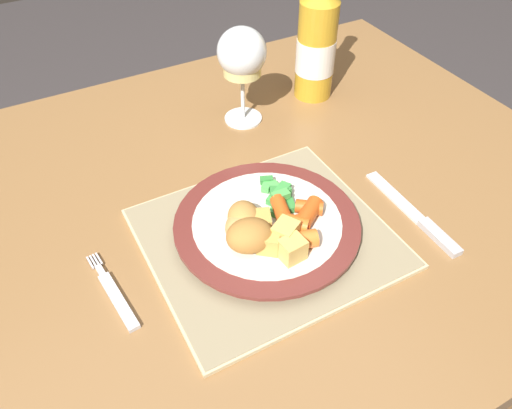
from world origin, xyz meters
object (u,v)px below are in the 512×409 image
(bottle, at_px, (317,43))
(table_knife, at_px, (419,218))
(fork, at_px, (115,295))
(wine_glass, at_px, (242,57))
(dining_table, at_px, (221,249))
(dinner_plate, at_px, (267,225))

(bottle, bearing_deg, table_knife, -98.48)
(fork, bearing_deg, wine_glass, 40.24)
(dining_table, relative_size, table_knife, 6.14)
(dinner_plate, height_order, fork, dinner_plate)
(wine_glass, distance_m, bottle, 0.16)
(dinner_plate, bearing_deg, fork, -179.27)
(fork, relative_size, table_knife, 0.72)
(bottle, bearing_deg, dining_table, -146.99)
(dining_table, relative_size, fork, 8.50)
(dinner_plate, height_order, wine_glass, wine_glass)
(wine_glass, xyz_separation_m, bottle, (0.15, 0.01, -0.02))
(fork, xyz_separation_m, table_knife, (0.41, -0.08, 0.00))
(fork, bearing_deg, bottle, 30.79)
(dining_table, height_order, dinner_plate, dinner_plate)
(fork, height_order, bottle, bottle)
(dinner_plate, relative_size, wine_glass, 1.49)
(dinner_plate, xyz_separation_m, bottle, (0.25, 0.27, 0.08))
(dining_table, bearing_deg, dinner_plate, -70.62)
(dining_table, xyz_separation_m, table_knife, (0.23, -0.17, 0.11))
(bottle, bearing_deg, wine_glass, -175.02)
(fork, relative_size, bottle, 0.50)
(table_knife, relative_size, bottle, 0.69)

